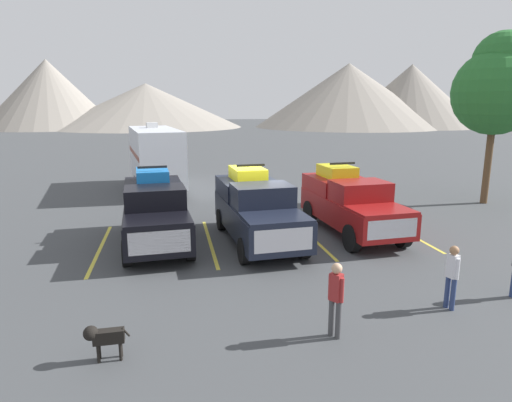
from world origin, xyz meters
TOP-DOWN VIEW (x-y plane):
  - ground_plane at (0.00, 0.00)m, footprint 240.00×240.00m
  - pickup_truck_a at (-3.73, -0.45)m, footprint 2.48×5.63m
  - pickup_truck_b at (-0.20, -0.86)m, footprint 2.51×5.83m
  - pickup_truck_c at (3.47, -0.51)m, footprint 2.47×5.59m
  - lot_stripe_a at (-5.60, -0.74)m, footprint 0.12×5.50m
  - lot_stripe_b at (-1.87, -0.74)m, footprint 0.12×5.50m
  - lot_stripe_c at (1.87, -0.74)m, footprint 0.12×5.50m
  - lot_stripe_d at (5.60, -0.74)m, footprint 0.12×5.50m
  - camper_trailer_a at (-3.95, 9.55)m, footprint 3.31×8.41m
  - person_b at (3.30, -7.05)m, footprint 0.25×0.34m
  - person_c at (0.12, -7.76)m, footprint 0.30×0.31m
  - dog at (-4.54, -7.75)m, footprint 0.86×0.28m
  - tree_a at (12.09, 3.00)m, footprint 3.99×3.99m
  - mountain_ridge at (-5.61, 74.72)m, footprint 135.26×44.76m

SIDE VIEW (x-z plane):
  - ground_plane at x=0.00m, z-range 0.00..0.00m
  - lot_stripe_a at x=-5.60m, z-range 0.00..0.01m
  - lot_stripe_b at x=-1.87m, z-range 0.00..0.01m
  - lot_stripe_c at x=1.87m, z-range 0.00..0.01m
  - lot_stripe_d at x=5.60m, z-range 0.00..0.01m
  - dog at x=-4.54m, z-range 0.14..0.87m
  - person_b at x=3.30m, z-range 0.12..1.70m
  - person_c at x=0.12m, z-range 0.13..1.77m
  - pickup_truck_a at x=-3.73m, z-range -0.13..2.50m
  - pickup_truck_c at x=3.47m, z-range -0.11..2.48m
  - pickup_truck_b at x=-0.20m, z-range -0.12..2.53m
  - camper_trailer_a at x=-3.95m, z-range 0.10..3.85m
  - tree_a at x=12.09m, z-range 1.61..9.74m
  - mountain_ridge at x=-5.61m, z-range -1.75..14.86m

